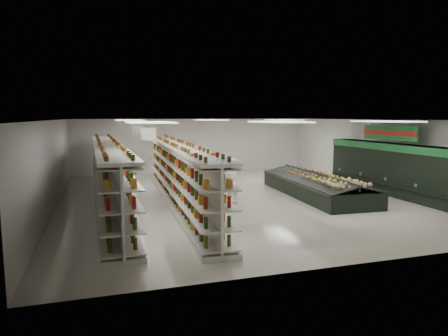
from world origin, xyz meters
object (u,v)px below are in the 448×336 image
object	(u,v)px
shopper_main	(232,181)
shopper_background	(128,172)
gondola_left	(109,177)
produce_island	(316,185)
soda_endcap	(201,166)
gondola_center	(178,177)

from	to	relation	value
shopper_main	shopper_background	bearing A→B (deg)	-71.94
shopper_main	gondola_left	bearing A→B (deg)	-42.47
produce_island	gondola_left	bearing A→B (deg)	174.83
produce_island	soda_endcap	size ratio (longest dim) A/B	4.75
gondola_left	gondola_center	distance (m)	2.60
soda_endcap	produce_island	bearing A→B (deg)	-59.80
produce_island	shopper_main	distance (m)	4.02
gondola_left	soda_endcap	distance (m)	7.21
gondola_left	shopper_main	bearing A→B (deg)	-18.26
gondola_center	gondola_left	bearing A→B (deg)	170.02
gondola_center	shopper_background	world-z (taller)	gondola_center
gondola_left	gondola_center	xyz separation A→B (m)	(2.54, -0.54, -0.03)
gondola_left	produce_island	xyz separation A→B (m)	(8.41, -0.76, -0.63)
produce_island	shopper_main	world-z (taller)	shopper_main
shopper_background	shopper_main	bearing A→B (deg)	-135.29
gondola_center	shopper_main	xyz separation A→B (m)	(1.91, -0.82, -0.15)
soda_endcap	shopper_background	xyz separation A→B (m)	(-4.02, -2.87, 0.23)
gondola_left	gondola_center	bearing A→B (deg)	-13.26
shopper_main	gondola_center	bearing A→B (deg)	-48.74
gondola_center	shopper_main	size ratio (longest dim) A/B	7.35
gondola_center	soda_endcap	size ratio (longest dim) A/B	9.39
gondola_left	shopper_main	size ratio (longest dim) A/B	7.54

